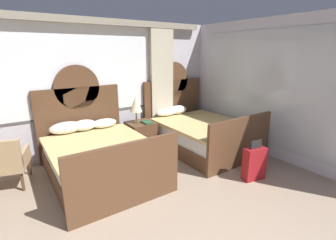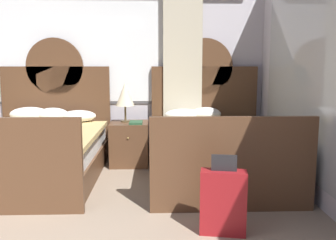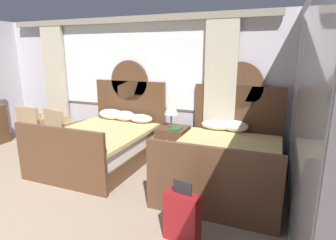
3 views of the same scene
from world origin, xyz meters
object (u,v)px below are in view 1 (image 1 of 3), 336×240
Objects in this scene: suitcase_on_floor at (254,163)px; bed_near_window at (99,155)px; bed_near_mirror at (199,132)px; nightstand_between_beds at (141,136)px; table_lamp_on_nightstand at (136,104)px; book_on_nightstand at (147,122)px; armchair_by_window_left at (2,161)px.

bed_near_window is at bearing 142.56° from suitcase_on_floor.
bed_near_window and bed_near_mirror have the same top height.
bed_near_window is 3.54× the size of nightstand_between_beds.
bed_near_window is 2.25m from bed_near_mirror.
table_lamp_on_nightstand is at bearing 150.23° from bed_near_mirror.
suitcase_on_floor is (0.85, -2.08, -0.35)m from book_on_nightstand.
bed_near_mirror is at bearing -0.30° from bed_near_window.
armchair_by_window_left is 3.99m from suitcase_on_floor.
suitcase_on_floor is (3.43, -2.02, -0.17)m from armchair_by_window_left.
table_lamp_on_nightstand reaches higher than nightstand_between_beds.
bed_near_window is at bearing -17.44° from armchair_by_window_left.
bed_near_window is 2.62m from suitcase_on_floor.
nightstand_between_beds is at bearing 133.57° from book_on_nightstand.
table_lamp_on_nightstand reaches higher than suitcase_on_floor.
bed_near_mirror is 3.54× the size of nightstand_between_beds.
bed_near_mirror reaches higher than nightstand_between_beds.
armchair_by_window_left reaches higher than suitcase_on_floor.
table_lamp_on_nightstand is 0.82× the size of suitcase_on_floor.
nightstand_between_beds is at bearing 151.32° from bed_near_mirror.
table_lamp_on_nightstand is 2.50m from armchair_by_window_left.
suitcase_on_floor is (1.01, -2.25, -0.73)m from table_lamp_on_nightstand.
bed_near_mirror is (2.25, -0.01, -0.01)m from bed_near_window.
book_on_nightstand is (-1.02, 0.51, 0.27)m from bed_near_mirror.
book_on_nightstand is at bearing -46.43° from table_lamp_on_nightstand.
nightstand_between_beds is at bearing -46.43° from table_lamp_on_nightstand.
bed_near_window is at bearing 179.70° from bed_near_mirror.
book_on_nightstand is at bearing -46.43° from nightstand_between_beds.
bed_near_window reaches higher than book_on_nightstand.
suitcase_on_floor is (-0.17, -1.58, -0.08)m from bed_near_mirror.
nightstand_between_beds is 2.39m from suitcase_on_floor.
bed_near_mirror is 1.59m from suitcase_on_floor.
armchair_by_window_left is at bearing -174.41° from table_lamp_on_nightstand.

